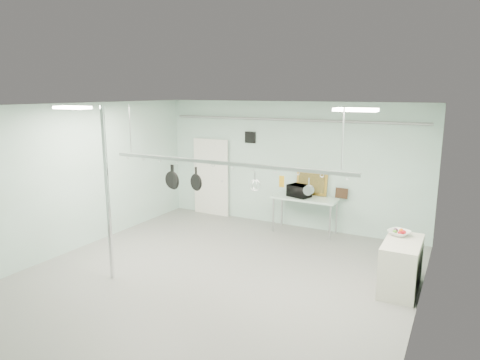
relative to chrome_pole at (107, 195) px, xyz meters
The scene contains 25 objects.
floor 2.41m from the chrome_pole, 19.44° to the left, with size 8.00×8.00×0.00m, color gray.
ceiling 2.40m from the chrome_pole, 19.44° to the left, with size 7.00×8.00×0.02m, color silver.
back_wall 4.89m from the chrome_pole, 69.68° to the left, with size 7.00×0.02×3.20m, color #9DBCAE.
right_wall 5.22m from the chrome_pole, ahead, with size 0.02×8.00×3.20m, color #9DBCAE.
door 4.61m from the chrome_pole, 97.53° to the left, with size 1.10×0.10×2.20m, color silver.
wall_vent 4.65m from the chrome_pole, 82.52° to the left, with size 0.30×0.04×0.30m, color black.
conduit_pipe 4.95m from the chrome_pole, 69.30° to the left, with size 0.07×0.07×6.60m, color gray.
chrome_pole is the anchor object (origin of this frame).
prep_table 4.85m from the chrome_pole, 61.29° to the left, with size 1.60×0.70×0.91m.
side_cabinet 5.37m from the chrome_pole, 22.41° to the left, with size 0.60×1.20×0.90m, color beige.
pot_rack 2.19m from the chrome_pole, 25.35° to the left, with size 4.80×0.06×1.00m.
light_panel_left 1.65m from the chrome_pole, 158.20° to the right, with size 0.65×0.30×0.05m, color white.
light_panel_right 4.55m from the chrome_pole, 16.31° to the left, with size 0.65×0.30×0.05m, color white.
microwave 4.71m from the chrome_pole, 62.50° to the left, with size 0.53×0.36×0.29m, color black.
coffee_canister 4.80m from the chrome_pole, 61.66° to the left, with size 0.15×0.15×0.21m, color silver.
painting_large 5.09m from the chrome_pole, 62.38° to the left, with size 0.78×0.05×0.58m, color gold.
painting_small 5.50m from the chrome_pole, 55.34° to the left, with size 0.30×0.04×0.25m, color black.
fruit_bowl 5.31m from the chrome_pole, 25.84° to the left, with size 0.37×0.37×0.09m, color silver.
skillet_left 1.21m from the chrome_pole, 49.19° to the left, with size 0.34×0.06×0.47m, color black, non-canonical shape.
skillet_mid 1.23m from the chrome_pole, 48.20° to the left, with size 0.35×0.06×0.47m, color black, non-canonical shape.
skillet_right 1.63m from the chrome_pole, 34.14° to the left, with size 0.32×0.06×0.44m, color black, non-canonical shape.
whisk 2.71m from the chrome_pole, 19.56° to the left, with size 0.19×0.19×0.32m, color #B6B5BA, non-canonical shape.
grater 3.18m from the chrome_pole, 16.58° to the left, with size 0.09×0.02×0.21m, color #B9C116, non-canonical shape.
saucepan 3.62m from the chrome_pole, 14.46° to the left, with size 0.16×0.10×0.29m, color #ABABAF, non-canonical shape.
fruit_cluster 5.30m from the chrome_pole, 25.84° to the left, with size 0.24×0.24×0.09m, color #B11017, non-canonical shape.
Camera 1 is at (3.95, -6.11, 3.43)m, focal length 32.00 mm.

